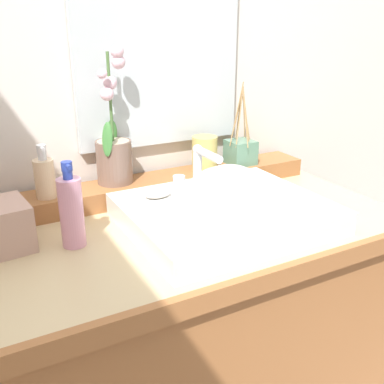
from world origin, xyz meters
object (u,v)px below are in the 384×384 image
object	(u,v)px
soap_bar	(158,193)
soap_dispenser	(45,177)
lotion_bottle	(71,211)
sink_basin	(227,218)
tumbler_cup	(205,154)
reed_diffuser	(241,151)
potted_plant	(114,149)

from	to	relation	value
soap_bar	soap_dispenser	world-z (taller)	soap_dispenser
soap_bar	lotion_bottle	xyz separation A→B (m)	(-0.22, -0.04, 0.01)
sink_basin	lotion_bottle	world-z (taller)	lotion_bottle
tumbler_cup	soap_dispenser	bearing A→B (deg)	-179.35
reed_diffuser	lotion_bottle	bearing A→B (deg)	-160.93
soap_bar	soap_dispenser	distance (m)	0.28
reed_diffuser	sink_basin	bearing A→B (deg)	-128.82
sink_basin	potted_plant	bearing A→B (deg)	121.64
sink_basin	reed_diffuser	xyz separation A→B (m)	(0.22, 0.28, 0.07)
soap_bar	reed_diffuser	distance (m)	0.38
soap_bar	soap_dispenser	bearing A→B (deg)	149.09
soap_dispenser	tumbler_cup	xyz separation A→B (m)	(0.46, 0.01, -0.00)
soap_bar	potted_plant	size ratio (longest dim) A/B	0.19
tumbler_cup	reed_diffuser	distance (m)	0.13
soap_bar	reed_diffuser	size ratio (longest dim) A/B	0.28
soap_bar	potted_plant	bearing A→B (deg)	106.41
tumbler_cup	potted_plant	bearing A→B (deg)	175.54
soap_dispenser	lotion_bottle	bearing A→B (deg)	-84.80
sink_basin	potted_plant	xyz separation A→B (m)	(-0.18, 0.29, 0.13)
soap_dispenser	reed_diffuser	distance (m)	0.59
soap_dispenser	lotion_bottle	distance (m)	0.19
tumbler_cup	lotion_bottle	world-z (taller)	lotion_bottle
potted_plant	lotion_bottle	world-z (taller)	potted_plant
soap_bar	reed_diffuser	world-z (taller)	reed_diffuser
potted_plant	tumbler_cup	world-z (taller)	potted_plant
potted_plant	tumbler_cup	size ratio (longest dim) A/B	3.54
soap_dispenser	sink_basin	bearing A→B (deg)	-35.60
lotion_bottle	soap_bar	bearing A→B (deg)	11.20
tumbler_cup	soap_bar	bearing A→B (deg)	-145.72
soap_dispenser	potted_plant	bearing A→B (deg)	7.83
sink_basin	soap_dispenser	distance (m)	0.46
soap_bar	lotion_bottle	bearing A→B (deg)	-168.80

